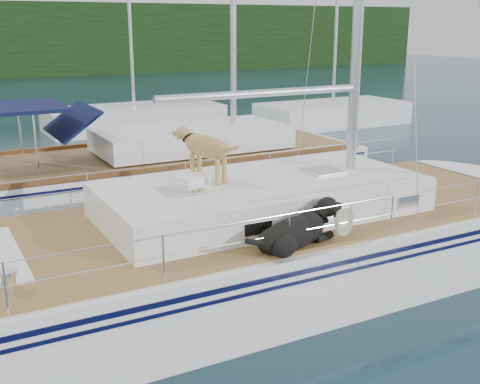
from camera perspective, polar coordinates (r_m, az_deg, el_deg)
ground at (r=10.01m, az=-2.00°, el=-9.50°), size 120.00×120.00×0.00m
main_sailboat at (r=9.77m, az=-1.54°, el=-5.82°), size 12.00×3.93×14.01m
neighbor_sailboat at (r=15.23m, az=-8.26°, el=1.72°), size 11.00×3.50×13.30m
bg_boat_center at (r=25.70m, az=-9.97°, el=6.92°), size 7.20×3.00×11.65m
bg_boat_east at (r=26.77m, az=8.77°, el=7.33°), size 6.40×3.00×11.65m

